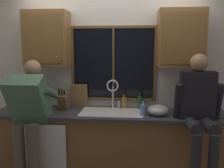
# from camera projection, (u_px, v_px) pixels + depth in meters

# --- Properties ---
(back_wall) EXTENTS (5.34, 0.12, 2.55)m
(back_wall) POSITION_uv_depth(u_px,v_px,m) (113.00, 81.00, 3.51)
(back_wall) COLOR silver
(back_wall) RESTS_ON floor
(window_glass) EXTENTS (1.10, 0.02, 0.95)m
(window_glass) POSITION_uv_depth(u_px,v_px,m) (113.00, 64.00, 3.40)
(window_glass) COLOR black
(window_frame_top) EXTENTS (1.17, 0.02, 0.04)m
(window_frame_top) POSITION_uv_depth(u_px,v_px,m) (113.00, 27.00, 3.31)
(window_frame_top) COLOR brown
(window_frame_bottom) EXTENTS (1.17, 0.02, 0.04)m
(window_frame_bottom) POSITION_uv_depth(u_px,v_px,m) (113.00, 99.00, 3.47)
(window_frame_bottom) COLOR brown
(window_frame_left) EXTENTS (0.03, 0.02, 0.95)m
(window_frame_left) POSITION_uv_depth(u_px,v_px,m) (73.00, 63.00, 3.44)
(window_frame_left) COLOR brown
(window_frame_right) EXTENTS (0.03, 0.02, 0.95)m
(window_frame_right) POSITION_uv_depth(u_px,v_px,m) (155.00, 64.00, 3.34)
(window_frame_right) COLOR brown
(window_mullion_center) EXTENTS (0.02, 0.02, 0.95)m
(window_mullion_center) POSITION_uv_depth(u_px,v_px,m) (113.00, 64.00, 3.39)
(window_mullion_center) COLOR brown
(lower_cabinet_run) EXTENTS (2.94, 0.58, 0.88)m
(lower_cabinet_run) POSITION_uv_depth(u_px,v_px,m) (110.00, 147.00, 3.29)
(lower_cabinet_run) COLOR brown
(lower_cabinet_run) RESTS_ON floor
(countertop) EXTENTS (3.00, 0.62, 0.04)m
(countertop) POSITION_uv_depth(u_px,v_px,m) (110.00, 114.00, 3.20)
(countertop) COLOR #38383D
(countertop) RESTS_ON lower_cabinet_run
(dishwasher_front) EXTENTS (0.60, 0.02, 0.74)m
(dishwasher_front) POSITION_uv_depth(u_px,v_px,m) (42.00, 153.00, 3.05)
(dishwasher_front) COLOR white
(upper_cabinet_left) EXTENTS (0.57, 0.36, 0.72)m
(upper_cabinet_left) POSITION_uv_depth(u_px,v_px,m) (47.00, 39.00, 3.27)
(upper_cabinet_left) COLOR olive
(upper_cabinet_right) EXTENTS (0.57, 0.36, 0.72)m
(upper_cabinet_right) POSITION_uv_depth(u_px,v_px,m) (181.00, 38.00, 3.11)
(upper_cabinet_right) COLOR olive
(sink) EXTENTS (0.80, 0.46, 0.21)m
(sink) POSITION_uv_depth(u_px,v_px,m) (111.00, 119.00, 3.22)
(sink) COLOR silver
(sink) RESTS_ON lower_cabinet_run
(faucet) EXTENTS (0.18, 0.09, 0.40)m
(faucet) POSITION_uv_depth(u_px,v_px,m) (113.00, 90.00, 3.34)
(faucet) COLOR silver
(faucet) RESTS_ON countertop
(person_standing) EXTENTS (0.53, 0.67, 1.60)m
(person_standing) POSITION_uv_depth(u_px,v_px,m) (29.00, 113.00, 2.95)
(person_standing) COLOR #595147
(person_standing) RESTS_ON floor
(person_sitting_on_counter) EXTENTS (0.54, 0.61, 1.26)m
(person_sitting_on_counter) POSITION_uv_depth(u_px,v_px,m) (199.00, 105.00, 2.82)
(person_sitting_on_counter) COLOR #262628
(person_sitting_on_counter) RESTS_ON countertop
(knife_block) EXTENTS (0.12, 0.18, 0.32)m
(knife_block) POSITION_uv_depth(u_px,v_px,m) (63.00, 102.00, 3.32)
(knife_block) COLOR brown
(knife_block) RESTS_ON countertop
(cutting_board) EXTENTS (0.24, 0.09, 0.33)m
(cutting_board) POSITION_uv_depth(u_px,v_px,m) (79.00, 96.00, 3.44)
(cutting_board) COLOR #997047
(cutting_board) RESTS_ON countertop
(mixing_bowl) EXTENTS (0.26, 0.26, 0.13)m
(mixing_bowl) POSITION_uv_depth(u_px,v_px,m) (158.00, 110.00, 3.07)
(mixing_bowl) COLOR #B7B7BC
(mixing_bowl) RESTS_ON countertop
(soap_dispenser) EXTENTS (0.06, 0.07, 0.19)m
(soap_dispenser) POSITION_uv_depth(u_px,v_px,m) (143.00, 110.00, 3.05)
(soap_dispenser) COLOR #668CCC
(soap_dispenser) RESTS_ON countertop
(bottle_green_glass) EXTENTS (0.06, 0.06, 0.22)m
(bottle_green_glass) POSITION_uv_depth(u_px,v_px,m) (140.00, 102.00, 3.38)
(bottle_green_glass) COLOR #1E592D
(bottle_green_glass) RESTS_ON countertop
(bottle_tall_clear) EXTENTS (0.07, 0.07, 0.20)m
(bottle_tall_clear) POSITION_uv_depth(u_px,v_px,m) (124.00, 102.00, 3.39)
(bottle_tall_clear) COLOR olive
(bottle_tall_clear) RESTS_ON countertop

